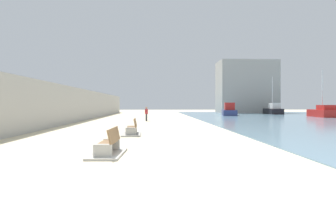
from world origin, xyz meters
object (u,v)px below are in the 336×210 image
Objects in this scene: person_walking at (146,113)px; boat_far_left at (273,110)px; bench_far at (132,131)px; boat_distant at (229,111)px; boat_mid_bay at (324,112)px; bench_near at (108,148)px.

boat_far_left is at bearing 38.85° from person_walking.
boat_distant is at bearing 62.53° from bench_far.
boat_mid_bay is (24.76, 6.99, -0.17)m from person_walking.
bench_far is 1.38× the size of person_walking.
bench_near is at bearing -122.28° from boat_far_left.
boat_distant is at bearing 66.77° from bench_near.
boat_mid_bay is (1.96, -11.37, -0.09)m from boat_far_left.
person_walking is 0.22× the size of boat_far_left.
boat_distant is (12.95, 12.97, -0.11)m from person_walking.
bench_near and bench_far have the same top height.
boat_distant is (13.67, 31.83, 0.55)m from bench_near.
person_walking is at bearing -134.96° from boat_distant.
boat_distant reaches higher than bench_far.
boat_far_left is at bearing 57.72° from bench_near.
bench_far is 38.83m from boat_far_left.
boat_far_left is (23.23, 31.11, 0.57)m from bench_far.
person_walking is at bearing -141.15° from boat_far_left.
boat_distant reaches higher than person_walking.
boat_far_left is 1.02× the size of boat_mid_bay.
boat_far_left reaches higher than bench_near.
bench_near is 0.32× the size of boat_mid_bay.
person_walking is 18.32m from boat_distant.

